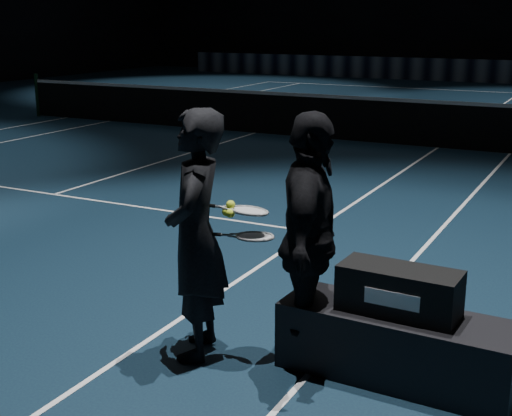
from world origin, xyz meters
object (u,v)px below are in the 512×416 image
at_px(player_bench, 396,345).
at_px(player_a, 196,236).
at_px(racket_bag, 399,291).
at_px(tennis_balls, 229,210).
at_px(racket_lower, 255,237).
at_px(player_b, 309,242).
at_px(racket_upper, 249,211).

xyz_separation_m(player_bench, player_a, (-1.48, -0.31, 0.70)).
xyz_separation_m(racket_bag, player_a, (-1.48, -0.31, 0.28)).
bearing_deg(racket_bag, tennis_balls, -167.04).
bearing_deg(racket_lower, tennis_balls, 178.53).
bearing_deg(player_b, racket_bag, -101.84).
bearing_deg(player_a, player_bench, 81.13).
distance_m(player_bench, racket_lower, 1.28).
bearing_deg(tennis_balls, racket_bag, 10.60).
bearing_deg(tennis_balls, racket_upper, 30.05).
bearing_deg(racket_upper, player_bench, -12.43).
xyz_separation_m(player_a, tennis_balls, (0.24, 0.08, 0.21)).
bearing_deg(racket_bag, racket_lower, -167.85).
distance_m(player_a, racket_upper, 0.45).
bearing_deg(racket_lower, racket_upper, 141.34).
xyz_separation_m(player_b, racket_lower, (-0.38, -0.11, 0.02)).
bearing_deg(racket_lower, player_a, -180.00).
relative_size(player_a, racket_upper, 2.80).
relative_size(racket_lower, racket_upper, 1.00).
relative_size(player_b, racket_lower, 2.80).
bearing_deg(racket_upper, player_b, -9.08).
distance_m(racket_bag, player_a, 1.54).
bearing_deg(racket_lower, racket_bag, -6.69).
height_order(player_bench, racket_upper, racket_upper).
bearing_deg(player_a, player_b, 85.83).
xyz_separation_m(racket_upper, tennis_balls, (-0.13, -0.07, 0.01)).
bearing_deg(player_bench, racket_upper, -169.58).
bearing_deg(player_bench, tennis_balls, -167.04).
bearing_deg(player_a, racket_bag, 81.13).
height_order(racket_bag, racket_lower, racket_lower).
bearing_deg(player_b, player_bench, -101.84).
relative_size(racket_bag, player_b, 0.44).
distance_m(racket_bag, racket_upper, 1.22).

